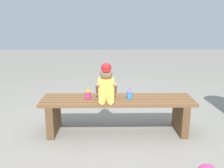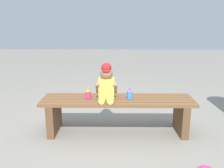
{
  "view_description": "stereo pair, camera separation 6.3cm",
  "coord_description": "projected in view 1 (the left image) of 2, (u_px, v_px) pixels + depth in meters",
  "views": [
    {
      "loc": [
        -0.1,
        -2.58,
        1.25
      ],
      "look_at": [
        -0.06,
        -0.05,
        0.58
      ],
      "focal_mm": 38.91,
      "sensor_mm": 36.0,
      "label": 1
    },
    {
      "loc": [
        -0.03,
        -2.58,
        1.25
      ],
      "look_at": [
        -0.06,
        -0.05,
        0.58
      ],
      "focal_mm": 38.91,
      "sensor_mm": 36.0,
      "label": 2
    }
  ],
  "objects": [
    {
      "name": "child_figure",
      "position": [
        106.0,
        84.0,
        2.64
      ],
      "size": [
        0.23,
        0.27,
        0.4
      ],
      "color": "#F2C64C",
      "rests_on": "park_bench"
    },
    {
      "name": "sippy_cup_left",
      "position": [
        88.0,
        94.0,
        2.68
      ],
      "size": [
        0.06,
        0.06,
        0.12
      ],
      "color": "#E5337F",
      "rests_on": "park_bench"
    },
    {
      "name": "ground_plane",
      "position": [
        117.0,
        131.0,
        2.81
      ],
      "size": [
        16.0,
        16.0,
        0.0
      ],
      "primitive_type": "plane",
      "color": "gray"
    },
    {
      "name": "park_bench",
      "position": [
        117.0,
        109.0,
        2.74
      ],
      "size": [
        1.69,
        0.41,
        0.4
      ],
      "color": "brown",
      "rests_on": "ground_plane"
    },
    {
      "name": "sippy_cup_right",
      "position": [
        129.0,
        94.0,
        2.69
      ],
      "size": [
        0.06,
        0.06,
        0.12
      ],
      "color": "#338CE5",
      "rests_on": "park_bench"
    }
  ]
}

